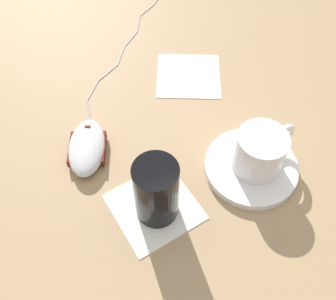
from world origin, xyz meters
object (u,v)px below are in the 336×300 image
Objects in this scene: saucer at (251,167)px; computer_mouse at (87,147)px; drinking_glass at (156,191)px; coffee_cup at (261,151)px.

saucer is 1.17× the size of computer_mouse.
drinking_glass is (0.07, -0.13, 0.04)m from computer_mouse.
coffee_cup is 0.17m from drinking_glass.
drinking_glass reaches higher than saucer.
coffee_cup is at bearing -5.03° from saucer.
saucer is 1.37× the size of drinking_glass.
saucer is 0.26m from computer_mouse.
coffee_cup is 0.84× the size of computer_mouse.
saucer is 1.39× the size of coffee_cup.
drinking_glass reaches higher than coffee_cup.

